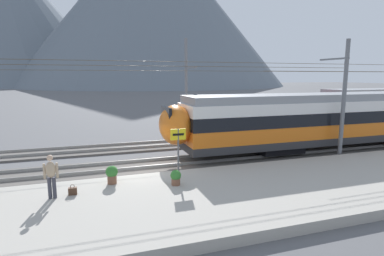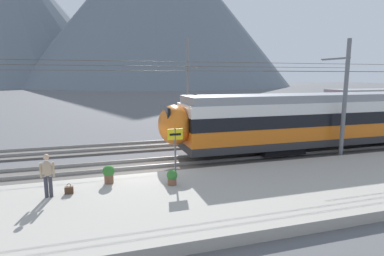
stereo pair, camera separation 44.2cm
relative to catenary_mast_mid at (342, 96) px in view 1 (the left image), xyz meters
The scene contains 12 objects.
ground_plane 12.76m from the catenary_mast_mid, behind, with size 400.00×400.00×0.00m, color #565659.
platform_slab 13.27m from the catenary_mast_mid, 162.43° to the right, with size 120.00×6.69×0.40m, color #A39E93.
track_near 12.87m from the catenary_mast_mid, behind, with size 120.00×3.00×0.28m.
track_far 14.42m from the catenary_mast_mid, 150.96° to the left, with size 120.00×3.00×0.28m.
catenary_mast_mid is the anchor object (origin of this frame).
catenary_mast_far_side 11.27m from the catenary_mast_mid, 127.28° to the left, with size 42.52×2.68×7.90m.
platform_sign 10.78m from the catenary_mast_mid, behind, with size 0.70×0.08×2.24m.
passenger_walking 16.13m from the catenary_mast_mid, behind, with size 0.53×0.22×1.69m.
handbag_beside_passenger 15.56m from the catenary_mast_mid, behind, with size 0.32×0.18×0.42m.
potted_plant_platform_edge 11.61m from the catenary_mast_mid, 167.03° to the right, with size 0.46×0.46×0.65m.
potted_plant_by_shelter 13.88m from the catenary_mast_mid, behind, with size 0.52×0.52×0.79m.
mountain_central_peak 162.11m from the catenary_mast_mid, 82.91° to the left, with size 138.58×138.58×85.12m, color slate.
Camera 1 is at (-2.09, -15.18, 4.97)m, focal length 29.26 mm.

